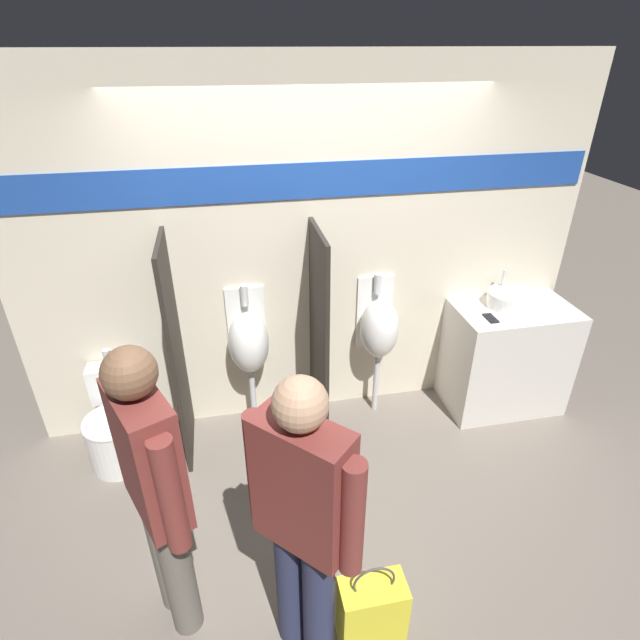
# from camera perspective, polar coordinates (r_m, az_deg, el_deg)

# --- Properties ---
(ground_plane) EXTENTS (16.00, 16.00, 0.00)m
(ground_plane) POSITION_cam_1_polar(r_m,az_deg,el_deg) (3.94, 0.50, -14.68)
(ground_plane) COLOR #70665B
(display_wall) EXTENTS (4.21, 0.07, 2.70)m
(display_wall) POSITION_cam_1_polar(r_m,az_deg,el_deg) (3.68, -1.33, 7.42)
(display_wall) COLOR beige
(display_wall) RESTS_ON ground_plane
(sink_counter) EXTENTS (0.93, 0.56, 0.91)m
(sink_counter) POSITION_cam_1_polar(r_m,az_deg,el_deg) (4.39, 20.47, -4.02)
(sink_counter) COLOR silver
(sink_counter) RESTS_ON ground_plane
(sink_basin) EXTENTS (0.33, 0.33, 0.26)m
(sink_basin) POSITION_cam_1_polar(r_m,az_deg,el_deg) (4.16, 20.72, 2.26)
(sink_basin) COLOR white
(sink_basin) RESTS_ON sink_counter
(cell_phone) EXTENTS (0.07, 0.14, 0.01)m
(cell_phone) POSITION_cam_1_polar(r_m,az_deg,el_deg) (3.95, 18.92, 0.20)
(cell_phone) COLOR black
(cell_phone) RESTS_ON sink_counter
(divider_near_counter) EXTENTS (0.03, 0.59, 1.66)m
(divider_near_counter) POSITION_cam_1_polar(r_m,az_deg,el_deg) (3.61, -16.04, -3.79)
(divider_near_counter) COLOR #28231E
(divider_near_counter) RESTS_ON ground_plane
(divider_mid) EXTENTS (0.03, 0.59, 1.66)m
(divider_mid) POSITION_cam_1_polar(r_m,az_deg,el_deg) (3.64, -0.13, -2.23)
(divider_mid) COLOR #28231E
(divider_mid) RESTS_ON ground_plane
(urinal_near_counter) EXTENTS (0.30, 0.32, 1.20)m
(urinal_near_counter) POSITION_cam_1_polar(r_m,az_deg,el_deg) (3.74, -8.16, -2.47)
(urinal_near_counter) COLOR silver
(urinal_near_counter) RESTS_ON ground_plane
(urinal_far) EXTENTS (0.30, 0.32, 1.20)m
(urinal_far) POSITION_cam_1_polar(r_m,az_deg,el_deg) (3.90, 6.74, -0.94)
(urinal_far) COLOR silver
(urinal_far) RESTS_ON ground_plane
(toilet) EXTENTS (0.42, 0.58, 0.81)m
(toilet) POSITION_cam_1_polar(r_m,az_deg,el_deg) (4.00, -22.26, -11.41)
(toilet) COLOR white
(toilet) RESTS_ON ground_plane
(person_in_vest) EXTENTS (0.35, 0.55, 1.70)m
(person_in_vest) POSITION_cam_1_polar(r_m,az_deg,el_deg) (2.53, -18.25, -17.86)
(person_in_vest) COLOR #666056
(person_in_vest) RESTS_ON ground_plane
(person_with_lanyard) EXTENTS (0.44, 0.45, 1.67)m
(person_with_lanyard) POSITION_cam_1_polar(r_m,az_deg,el_deg) (2.32, -1.95, -21.91)
(person_with_lanyard) COLOR #282D4C
(person_with_lanyard) RESTS_ON ground_plane
(shopping_bag) EXTENTS (0.33, 0.18, 0.57)m
(shopping_bag) POSITION_cam_1_polar(r_m,az_deg,el_deg) (2.92, 5.92, -30.30)
(shopping_bag) COLOR yellow
(shopping_bag) RESTS_ON ground_plane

